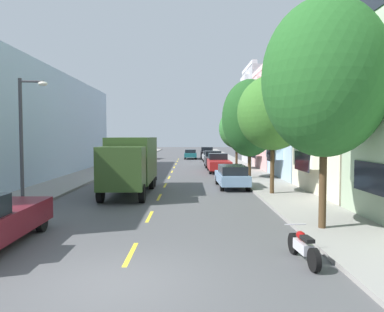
{
  "coord_description": "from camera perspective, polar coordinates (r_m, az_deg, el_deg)",
  "views": [
    {
      "loc": [
        1.7,
        -8.52,
        3.38
      ],
      "look_at": [
        1.92,
        27.62,
        1.48
      ],
      "focal_mm": 34.76,
      "sensor_mm": 36.0,
      "label": 1
    }
  ],
  "objects": [
    {
      "name": "street_tree_farthest",
      "position": [
        37.47,
        6.88,
        4.22
      ],
      "size": [
        3.55,
        3.55,
        6.05
      ],
      "color": "#47331E",
      "rests_on": "sidewalk_right"
    },
    {
      "name": "street_lamp",
      "position": [
        18.84,
        -24.28,
        3.47
      ],
      "size": [
        1.35,
        0.28,
        5.91
      ],
      "color": "#38383D",
      "rests_on": "sidewalk_left"
    },
    {
      "name": "townhouse_third_powder_blue",
      "position": [
        32.17,
        23.46,
        6.4
      ],
      "size": [
        12.63,
        8.0,
        11.24
      ],
      "color": "#9EB7CC",
      "rests_on": "ground_plane"
    },
    {
      "name": "parked_pickup_black",
      "position": [
        57.03,
        2.33,
        0.45
      ],
      "size": [
        2.07,
        5.33,
        1.73
      ],
      "color": "black",
      "rests_on": "ground_plane"
    },
    {
      "name": "sidewalk_right",
      "position": [
        37.07,
        8.03,
        -2.14
      ],
      "size": [
        3.2,
        120.0,
        0.14
      ],
      "primitive_type": "cube",
      "color": "gray",
      "rests_on": "ground_plane"
    },
    {
      "name": "parked_hatchback_white",
      "position": [
        37.35,
        -9.51,
        -1.05
      ],
      "size": [
        1.81,
        4.03,
        1.5
      ],
      "color": "silver",
      "rests_on": "ground_plane"
    },
    {
      "name": "delivery_box_truck",
      "position": [
        22.51,
        -9.29,
        -0.8
      ],
      "size": [
        2.43,
        8.18,
        3.32
      ],
      "color": "#2D471E",
      "rests_on": "ground_plane"
    },
    {
      "name": "street_tree_second",
      "position": [
        21.61,
        12.29,
        6.49
      ],
      "size": [
        4.01,
        4.01,
        6.71
      ],
      "color": "#47331E",
      "rests_on": "sidewalk_right"
    },
    {
      "name": "sidewalk_left",
      "position": [
        37.71,
        -13.85,
        -2.11
      ],
      "size": [
        3.2,
        120.0,
        0.14
      ],
      "primitive_type": "cube",
      "color": "gray",
      "rests_on": "ground_plane"
    },
    {
      "name": "townhouse_fourth_rose",
      "position": [
        39.66,
        18.12,
        5.13
      ],
      "size": [
        11.85,
        8.0,
        10.3
      ],
      "color": "#CC9E9E",
      "rests_on": "ground_plane"
    },
    {
      "name": "moving_teal_sedan",
      "position": [
        55.88,
        -0.25,
        0.32
      ],
      "size": [
        1.8,
        4.5,
        1.43
      ],
      "color": "#195B60",
      "rests_on": "ground_plane"
    },
    {
      "name": "parked_pickup_charcoal",
      "position": [
        41.44,
        3.34,
        -0.52
      ],
      "size": [
        2.03,
        5.31,
        1.73
      ],
      "color": "#333338",
      "rests_on": "ground_plane"
    },
    {
      "name": "parked_wagon_sky",
      "position": [
        24.6,
        6.13,
        -3.01
      ],
      "size": [
        1.91,
        4.74,
        1.5
      ],
      "color": "#7A9EC6",
      "rests_on": "ground_plane"
    },
    {
      "name": "parked_motorcycle",
      "position": [
        10.7,
        16.68,
        -13.22
      ],
      "size": [
        0.62,
        2.05,
        0.9
      ],
      "color": "black",
      "rests_on": "ground_plane"
    },
    {
      "name": "parked_sedan_silver",
      "position": [
        50.24,
        2.68,
        0.01
      ],
      "size": [
        1.87,
        4.53,
        1.43
      ],
      "color": "#B2B5BA",
      "rests_on": "ground_plane"
    },
    {
      "name": "ground_plane",
      "position": [
        38.71,
        -2.87,
        -2.0
      ],
      "size": [
        160.0,
        160.0,
        0.0
      ],
      "primitive_type": "plane",
      "color": "#4C4C4F"
    },
    {
      "name": "lane_centerline_dashes",
      "position": [
        33.24,
        -3.28,
        -2.82
      ],
      "size": [
        0.14,
        47.2,
        0.01
      ],
      "color": "yellow",
      "rests_on": "ground_plane"
    },
    {
      "name": "street_tree_third",
      "position": [
        29.52,
        8.86,
        5.77
      ],
      "size": [
        4.36,
        4.36,
        7.7
      ],
      "color": "#47331E",
      "rests_on": "sidewalk_right"
    },
    {
      "name": "parked_pickup_red",
      "position": [
        35.39,
        4.11,
        -1.13
      ],
      "size": [
        2.0,
        5.3,
        1.73
      ],
      "color": "#AD1E1E",
      "rests_on": "ground_plane"
    },
    {
      "name": "townhouse_fifth_dove_grey",
      "position": [
        47.79,
        16.1,
        5.78
      ],
      "size": [
        13.74,
        8.0,
        11.97
      ],
      "color": "#A8A8AD",
      "rests_on": "ground_plane"
    },
    {
      "name": "street_tree_nearest",
      "position": [
        13.97,
        19.7,
        11.2
      ],
      "size": [
        4.36,
        4.36,
        8.04
      ],
      "color": "#47331E",
      "rests_on": "sidewalk_right"
    },
    {
      "name": "parked_hatchback_orange",
      "position": [
        56.41,
        -6.6,
        0.33
      ],
      "size": [
        1.75,
        4.01,
        1.5
      ],
      "color": "orange",
      "rests_on": "ground_plane"
    }
  ]
}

